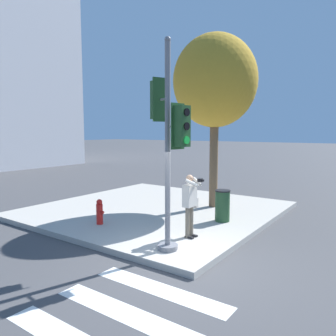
# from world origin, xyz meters

# --- Properties ---
(ground_plane) EXTENTS (160.00, 160.00, 0.00)m
(ground_plane) POSITION_xyz_m (0.00, 0.00, 0.00)
(ground_plane) COLOR #424244
(sidewalk_corner) EXTENTS (8.00, 8.00, 0.16)m
(sidewalk_corner) POSITION_xyz_m (3.50, 3.50, 0.08)
(sidewalk_corner) COLOR #ADA89E
(sidewalk_corner) RESTS_ON ground_plane
(traffic_signal_pole) EXTENTS (0.62, 1.18, 4.91)m
(traffic_signal_pole) POSITION_xyz_m (0.28, 0.67, 2.84)
(traffic_signal_pole) COLOR slate
(traffic_signal_pole) RESTS_ON sidewalk_corner
(person_photographer) EXTENTS (0.58, 0.54, 1.67)m
(person_photographer) POSITION_xyz_m (1.35, 0.73, 1.16)
(person_photographer) COLOR black
(person_photographer) RESTS_ON sidewalk_corner
(street_tree) EXTENTS (3.02, 3.02, 6.26)m
(street_tree) POSITION_xyz_m (4.89, 1.87, 4.73)
(street_tree) COLOR brown
(street_tree) RESTS_ON sidewalk_corner
(fire_hydrant) EXTENTS (0.20, 0.26, 0.77)m
(fire_hydrant) POSITION_xyz_m (0.81, 3.60, 0.54)
(fire_hydrant) COLOR red
(fire_hydrant) RESTS_ON sidewalk_corner
(trash_bin) EXTENTS (0.48, 0.48, 0.98)m
(trash_bin) POSITION_xyz_m (3.26, 0.71, 0.66)
(trash_bin) COLOR #234728
(trash_bin) RESTS_ON sidewalk_corner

